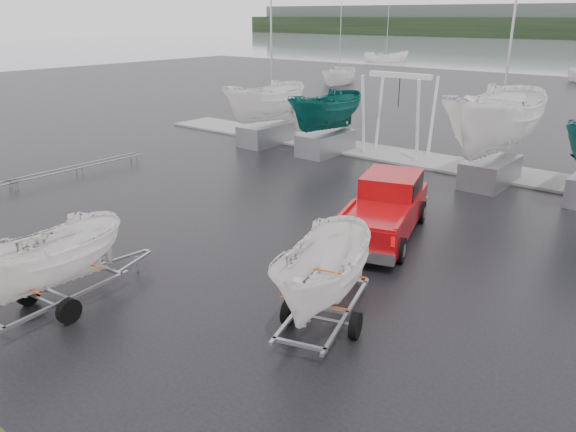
{
  "coord_description": "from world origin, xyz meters",
  "views": [
    {
      "loc": [
        13.67,
        -12.0,
        6.76
      ],
      "look_at": [
        3.91,
        0.0,
        1.2
      ],
      "focal_mm": 35.0,
      "sensor_mm": 36.0,
      "label": 1
    }
  ],
  "objects_px": {
    "trailer_hitched": "(326,218)",
    "boat_hoist": "(398,103)",
    "trailer_parked": "(41,211)",
    "pickup_truck": "(386,205)"
  },
  "relations": [
    {
      "from": "pickup_truck",
      "to": "trailer_parked",
      "type": "xyz_separation_m",
      "value": [
        -3.63,
        -9.48,
        1.58
      ]
    },
    {
      "from": "pickup_truck",
      "to": "trailer_parked",
      "type": "height_order",
      "value": "trailer_parked"
    },
    {
      "from": "pickup_truck",
      "to": "boat_hoist",
      "type": "xyz_separation_m",
      "value": [
        -4.98,
        9.71,
        1.7
      ]
    },
    {
      "from": "pickup_truck",
      "to": "boat_hoist",
      "type": "bearing_deg",
      "value": 100.01
    },
    {
      "from": "trailer_hitched",
      "to": "trailer_parked",
      "type": "height_order",
      "value": "trailer_hitched"
    },
    {
      "from": "trailer_hitched",
      "to": "trailer_parked",
      "type": "distance_m",
      "value": 6.5
    },
    {
      "from": "pickup_truck",
      "to": "trailer_parked",
      "type": "relative_size",
      "value": 1.26
    },
    {
      "from": "trailer_hitched",
      "to": "boat_hoist",
      "type": "distance_m",
      "value": 17.13
    },
    {
      "from": "trailer_hitched",
      "to": "boat_hoist",
      "type": "xyz_separation_m",
      "value": [
        -6.83,
        15.71,
        0.02
      ]
    },
    {
      "from": "pickup_truck",
      "to": "trailer_hitched",
      "type": "height_order",
      "value": "trailer_hitched"
    }
  ]
}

